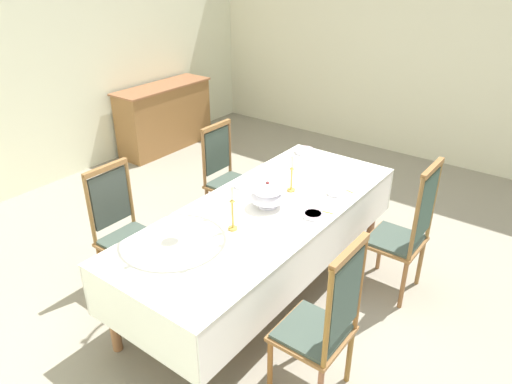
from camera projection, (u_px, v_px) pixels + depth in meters
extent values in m
cube|color=gray|center=(265.00, 288.00, 4.06)|extent=(7.09, 6.57, 0.04)
cube|color=silver|center=(18.00, 55.00, 5.12)|extent=(7.09, 0.08, 3.09)
cube|color=silver|center=(436.00, 41.00, 5.89)|extent=(0.08, 6.57, 3.09)
cylinder|color=olive|center=(199.00, 367.00, 2.81)|extent=(0.07, 0.07, 0.72)
cylinder|color=#945D3D|center=(373.00, 208.00, 4.53)|extent=(0.07, 0.07, 0.72)
cylinder|color=#915F3C|center=(111.00, 310.00, 3.26)|extent=(0.07, 0.07, 0.72)
cylinder|color=olive|center=(300.00, 185.00, 4.97)|extent=(0.07, 0.07, 0.72)
cube|color=brown|center=(264.00, 217.00, 3.75)|extent=(2.50, 0.90, 0.08)
cube|color=olive|center=(264.00, 211.00, 3.72)|extent=(2.62, 1.02, 0.03)
cube|color=white|center=(264.00, 209.00, 3.71)|extent=(2.64, 1.04, 0.00)
cube|color=white|center=(320.00, 253.00, 3.53)|extent=(2.64, 0.00, 0.41)
cube|color=white|center=(216.00, 212.00, 4.08)|extent=(2.64, 0.00, 0.41)
cube|color=white|center=(136.00, 323.00, 2.88)|extent=(0.00, 1.04, 0.41)
cube|color=white|center=(341.00, 176.00, 4.74)|extent=(0.00, 1.04, 0.41)
cylinder|color=#965C2B|center=(270.00, 366.00, 3.00)|extent=(0.04, 0.04, 0.44)
cylinder|color=brown|center=(302.00, 332.00, 3.27)|extent=(0.04, 0.04, 0.44)
cylinder|color=brown|center=(349.00, 356.00, 3.07)|extent=(0.04, 0.04, 0.44)
cube|color=olive|center=(312.00, 334.00, 2.93)|extent=(0.44, 0.42, 0.03)
cube|color=#3E4C43|center=(312.00, 331.00, 2.92)|extent=(0.40, 0.38, 0.02)
cylinder|color=olive|center=(327.00, 321.00, 2.53)|extent=(0.03, 0.03, 0.67)
cylinder|color=#925C2E|center=(360.00, 284.00, 2.80)|extent=(0.03, 0.03, 0.67)
cube|color=#3E524A|center=(345.00, 297.00, 2.65)|extent=(0.34, 0.02, 0.51)
cube|color=olive|center=(350.00, 252.00, 2.51)|extent=(0.40, 0.04, 0.04)
cylinder|color=olive|center=(166.00, 262.00, 3.98)|extent=(0.04, 0.04, 0.44)
cylinder|color=olive|center=(130.00, 285.00, 3.71)|extent=(0.04, 0.04, 0.44)
cylinder|color=#935936|center=(138.00, 248.00, 4.18)|extent=(0.04, 0.04, 0.44)
cylinder|color=#905D2C|center=(102.00, 269.00, 3.91)|extent=(0.04, 0.04, 0.44)
cube|color=olive|center=(131.00, 242.00, 3.84)|extent=(0.44, 0.42, 0.03)
cube|color=#3E4C43|center=(130.00, 239.00, 3.83)|extent=(0.40, 0.38, 0.02)
cylinder|color=olive|center=(130.00, 193.00, 3.94)|extent=(0.03, 0.03, 0.59)
cylinder|color=olive|center=(90.00, 211.00, 3.66)|extent=(0.03, 0.03, 0.59)
cube|color=#3D4540|center=(110.00, 198.00, 3.79)|extent=(0.34, 0.02, 0.45)
cube|color=olive|center=(105.00, 168.00, 3.66)|extent=(0.40, 0.04, 0.04)
cylinder|color=#8E603C|center=(361.00, 268.00, 3.91)|extent=(0.04, 0.04, 0.44)
cylinder|color=#95623C|center=(380.00, 248.00, 4.18)|extent=(0.04, 0.04, 0.44)
cylinder|color=brown|center=(403.00, 285.00, 3.72)|extent=(0.04, 0.04, 0.44)
cylinder|color=olive|center=(420.00, 262.00, 3.99)|extent=(0.04, 0.04, 0.44)
cube|color=olive|center=(395.00, 242.00, 3.84)|extent=(0.44, 0.42, 0.03)
cube|color=#3E4C43|center=(395.00, 239.00, 3.83)|extent=(0.40, 0.38, 0.02)
cylinder|color=brown|center=(416.00, 221.00, 3.44)|extent=(0.03, 0.03, 0.69)
cylinder|color=olive|center=(434.00, 200.00, 3.72)|extent=(0.03, 0.03, 0.69)
cube|color=#385045|center=(426.00, 206.00, 3.56)|extent=(0.34, 0.02, 0.52)
cube|color=olive|center=(433.00, 168.00, 3.42)|extent=(0.40, 0.04, 0.04)
cylinder|color=olive|center=(258.00, 204.00, 4.90)|extent=(0.04, 0.04, 0.44)
cylinder|color=brown|center=(235.00, 218.00, 4.63)|extent=(0.04, 0.04, 0.44)
cylinder|color=olive|center=(231.00, 194.00, 5.09)|extent=(0.04, 0.04, 0.44)
cylinder|color=#8A603D|center=(207.00, 208.00, 4.82)|extent=(0.04, 0.04, 0.44)
cube|color=olive|center=(232.00, 185.00, 4.76)|extent=(0.44, 0.42, 0.03)
cube|color=#3E4C43|center=(232.00, 183.00, 4.74)|extent=(0.40, 0.38, 0.02)
cylinder|color=brown|center=(230.00, 148.00, 4.86)|extent=(0.03, 0.03, 0.57)
cylinder|color=brown|center=(204.00, 160.00, 4.58)|extent=(0.03, 0.03, 0.57)
cube|color=#37463E|center=(217.00, 151.00, 4.71)|extent=(0.34, 0.02, 0.43)
cube|color=olive|center=(216.00, 126.00, 4.59)|extent=(0.40, 0.04, 0.04)
cylinder|color=white|center=(267.00, 205.00, 3.74)|extent=(0.15, 0.15, 0.02)
ellipsoid|color=white|center=(267.00, 197.00, 3.71)|extent=(0.27, 0.27, 0.12)
ellipsoid|color=white|center=(267.00, 189.00, 3.67)|extent=(0.25, 0.25, 0.10)
sphere|color=maroon|center=(268.00, 183.00, 3.65)|extent=(0.03, 0.03, 0.03)
cylinder|color=gold|center=(233.00, 228.00, 3.44)|extent=(0.07, 0.07, 0.02)
cylinder|color=gold|center=(233.00, 214.00, 3.38)|extent=(0.02, 0.02, 0.22)
cone|color=gold|center=(232.00, 200.00, 3.33)|extent=(0.04, 0.04, 0.02)
cylinder|color=silver|center=(232.00, 193.00, 3.30)|extent=(0.02, 0.02, 0.10)
cylinder|color=gold|center=(291.00, 190.00, 3.98)|extent=(0.07, 0.07, 0.02)
cylinder|color=gold|center=(291.00, 179.00, 3.93)|extent=(0.02, 0.02, 0.19)
cone|color=gold|center=(292.00, 168.00, 3.89)|extent=(0.04, 0.04, 0.02)
cylinder|color=silver|center=(292.00, 161.00, 3.86)|extent=(0.02, 0.02, 0.10)
cylinder|color=white|center=(313.00, 215.00, 3.59)|extent=(0.16, 0.16, 0.03)
cylinder|color=white|center=(313.00, 214.00, 3.59)|extent=(0.13, 0.13, 0.02)
torus|color=maroon|center=(313.00, 213.00, 3.59)|extent=(0.15, 0.15, 0.01)
cylinder|color=white|center=(337.00, 192.00, 3.93)|extent=(0.16, 0.16, 0.04)
cylinder|color=white|center=(337.00, 191.00, 3.92)|extent=(0.13, 0.13, 0.03)
torus|color=maroon|center=(337.00, 190.00, 3.92)|extent=(0.16, 0.16, 0.01)
cylinder|color=white|center=(305.00, 151.00, 4.71)|extent=(0.19, 0.19, 0.04)
cylinder|color=white|center=(305.00, 150.00, 4.71)|extent=(0.15, 0.15, 0.03)
torus|color=maroon|center=(305.00, 149.00, 4.71)|extent=(0.18, 0.18, 0.01)
cylinder|color=white|center=(244.00, 184.00, 4.06)|extent=(0.18, 0.18, 0.03)
cylinder|color=white|center=(244.00, 184.00, 4.05)|extent=(0.15, 0.15, 0.02)
torus|color=maroon|center=(244.00, 183.00, 4.05)|extent=(0.17, 0.17, 0.01)
cube|color=gold|center=(324.00, 212.00, 3.66)|extent=(0.04, 0.14, 0.00)
ellipsoid|color=gold|center=(314.00, 209.00, 3.70)|extent=(0.03, 0.05, 0.01)
cube|color=gold|center=(346.00, 190.00, 3.99)|extent=(0.04, 0.14, 0.00)
ellipsoid|color=gold|center=(339.00, 186.00, 4.04)|extent=(0.03, 0.05, 0.01)
cube|color=olive|center=(165.00, 118.00, 6.68)|extent=(1.40, 0.44, 0.88)
cube|color=#945B3B|center=(162.00, 86.00, 6.47)|extent=(1.44, 0.48, 0.02)
cube|color=#9A5C31|center=(172.00, 109.00, 7.05)|extent=(0.59, 0.01, 0.70)
cube|color=olive|center=(135.00, 121.00, 6.55)|extent=(0.59, 0.01, 0.70)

